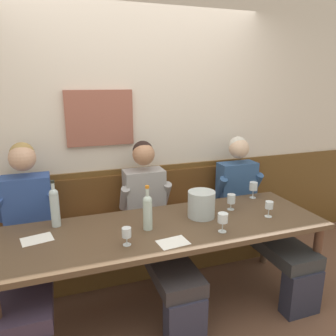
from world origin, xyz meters
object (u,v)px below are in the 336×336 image
(wine_bottle_green_tall, at_px, (148,211))
(wine_bottle_amber_mid, at_px, (55,206))
(ice_bucket, at_px, (201,204))
(wine_glass_mid_left, at_px, (231,199))
(wine_glass_center_rear, at_px, (253,187))
(person_right_seat, at_px, (254,210))
(dining_table, at_px, (167,234))
(person_center_left_seat, at_px, (28,237))
(wine_glass_center_front, at_px, (223,219))
(person_center_right_seat, at_px, (154,222))
(wall_bench, at_px, (146,241))
(wine_glass_mid_right, at_px, (127,233))
(wine_glass_right_end, at_px, (269,206))

(wine_bottle_green_tall, height_order, wine_bottle_amber_mid, wine_bottle_amber_mid)
(ice_bucket, distance_m, wine_glass_mid_left, 0.31)
(wine_bottle_green_tall, height_order, wine_glass_center_rear, wine_bottle_green_tall)
(person_right_seat, xyz_separation_m, wine_glass_mid_left, (-0.37, -0.17, 0.22))
(dining_table, distance_m, wine_bottle_amber_mid, 0.89)
(person_center_left_seat, height_order, wine_bottle_green_tall, person_center_left_seat)
(person_center_left_seat, distance_m, wine_glass_center_front, 1.50)
(ice_bucket, distance_m, wine_bottle_amber_mid, 1.15)
(person_center_left_seat, height_order, person_center_right_seat, person_center_left_seat)
(ice_bucket, bearing_deg, dining_table, -167.00)
(wall_bench, distance_m, dining_table, 0.77)
(wall_bench, xyz_separation_m, wine_bottle_green_tall, (-0.16, -0.67, 0.61))
(person_center_left_seat, relative_size, ice_bucket, 6.03)
(person_right_seat, relative_size, ice_bucket, 5.75)
(wine_glass_center_front, bearing_deg, wall_bench, 111.60)
(wine_glass_center_rear, distance_m, wine_glass_mid_right, 1.43)
(person_center_right_seat, height_order, wine_glass_mid_left, person_center_right_seat)
(wine_glass_mid_left, bearing_deg, wall_bench, 139.75)
(person_center_left_seat, distance_m, person_right_seat, 2.02)
(wine_glass_mid_right, distance_m, wine_glass_mid_left, 1.04)
(ice_bucket, xyz_separation_m, wine_glass_center_front, (0.03, -0.31, -0.01))
(wine_bottle_amber_mid, bearing_deg, wine_glass_mid_right, -46.53)
(wine_bottle_green_tall, height_order, wine_glass_mid_left, wine_bottle_green_tall)
(wine_glass_center_front, xyz_separation_m, wine_glass_mid_right, (-0.71, 0.04, -0.02))
(wine_glass_center_rear, bearing_deg, wine_bottle_amber_mid, -178.90)
(dining_table, height_order, wine_bottle_green_tall, wine_bottle_green_tall)
(person_right_seat, xyz_separation_m, wine_glass_right_end, (-0.15, -0.41, 0.22))
(dining_table, distance_m, person_right_seat, 1.04)
(wine_glass_right_end, bearing_deg, ice_bucket, 160.47)
(wall_bench, height_order, person_center_right_seat, person_center_right_seat)
(wall_bench, bearing_deg, dining_table, -90.00)
(person_center_right_seat, bearing_deg, person_center_left_seat, 179.56)
(ice_bucket, height_order, wine_glass_mid_left, ice_bucket)
(person_center_right_seat, distance_m, ice_bucket, 0.46)
(person_right_seat, bearing_deg, dining_table, -163.39)
(person_center_right_seat, height_order, wine_bottle_green_tall, person_center_right_seat)
(dining_table, bearing_deg, person_right_seat, 16.61)
(dining_table, height_order, wine_glass_mid_right, wine_glass_mid_right)
(wine_glass_center_front, bearing_deg, wine_glass_center_rear, 41.16)
(wine_glass_right_end, distance_m, wine_glass_center_rear, 0.45)
(wine_bottle_green_tall, bearing_deg, person_center_left_seat, 159.04)
(person_center_right_seat, xyz_separation_m, wine_glass_center_rear, (0.98, -0.01, 0.21))
(person_center_left_seat, relative_size, wine_glass_mid_left, 9.69)
(dining_table, bearing_deg, person_center_right_seat, 91.60)
(wine_bottle_green_tall, xyz_separation_m, wine_glass_mid_right, (-0.20, -0.19, -0.06))
(wine_bottle_amber_mid, bearing_deg, person_center_right_seat, 2.91)
(wine_bottle_green_tall, relative_size, wine_glass_mid_right, 2.73)
(wine_bottle_green_tall, distance_m, wine_glass_center_rear, 1.18)
(ice_bucket, relative_size, wine_glass_mid_right, 1.76)
(wall_bench, xyz_separation_m, wine_glass_mid_right, (-0.36, -0.85, 0.55))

